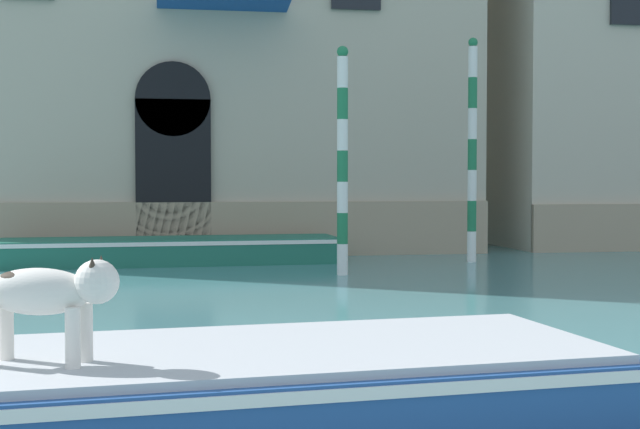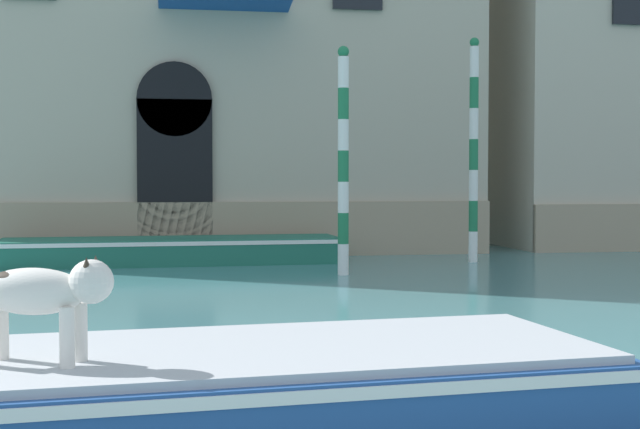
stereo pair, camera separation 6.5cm
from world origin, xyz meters
name	(u,v)px [view 1 (the left image)]	position (x,y,z in m)	size (l,w,h in m)	color
boat_foreground	(59,395)	(-2.33, 5.64, 0.29)	(7.91, 2.76, 0.55)	#234C8C
dog_on_deck	(50,293)	(-2.36, 5.39, 1.00)	(1.01, 0.49, 0.69)	silver
boat_moored_near_palazzo	(171,250)	(-1.56, 17.94, 0.27)	(6.91, 2.00, 0.52)	#1E6651
mooring_pole_0	(342,160)	(1.47, 15.24, 2.06)	(0.20, 0.20, 4.09)	white
mooring_pole_1	(472,150)	(4.60, 17.24, 2.33)	(0.19, 0.19, 4.64)	white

